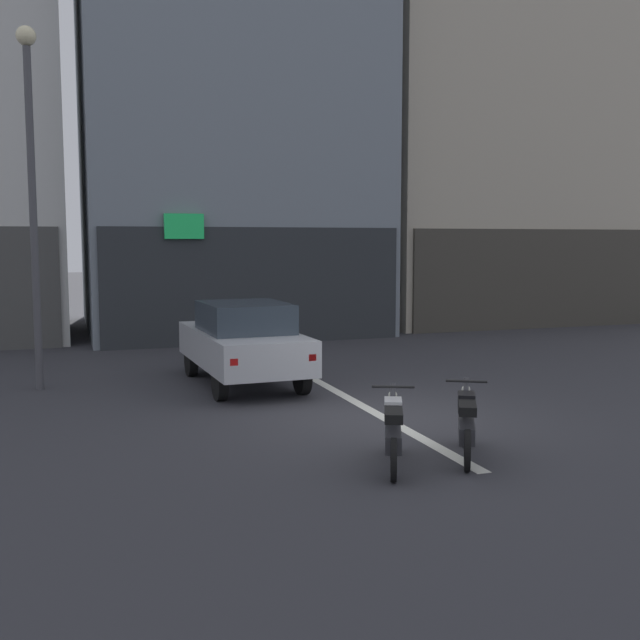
# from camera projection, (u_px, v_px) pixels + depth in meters

# --- Properties ---
(ground_plane) EXTENTS (120.00, 120.00, 0.00)m
(ground_plane) POSITION_uv_depth(u_px,v_px,m) (385.00, 418.00, 11.96)
(ground_plane) COLOR #333338
(lane_centre_line) EXTENTS (0.20, 18.00, 0.01)m
(lane_centre_line) POSITION_uv_depth(u_px,v_px,m) (282.00, 361.00, 17.60)
(lane_centre_line) COLOR silver
(lane_centre_line) RESTS_ON ground
(building_mid_block) EXTENTS (8.69, 9.37, 17.46)m
(building_mid_block) POSITION_uv_depth(u_px,v_px,m) (220.00, 57.00, 24.09)
(building_mid_block) COLOR gray
(building_mid_block) RESTS_ON ground
(building_far_right) EXTENTS (10.38, 8.09, 14.10)m
(building_far_right) POSITION_uv_depth(u_px,v_px,m) (489.00, 126.00, 27.50)
(building_far_right) COLOR #B2A893
(building_far_right) RESTS_ON ground
(car_silver_crossing_near) EXTENTS (1.90, 4.16, 1.64)m
(car_silver_crossing_near) POSITION_uv_depth(u_px,v_px,m) (243.00, 340.00, 14.66)
(car_silver_crossing_near) COLOR black
(car_silver_crossing_near) RESTS_ON ground
(street_lamp) EXTENTS (0.36, 0.36, 6.73)m
(street_lamp) POSITION_uv_depth(u_px,v_px,m) (31.00, 172.00, 13.85)
(street_lamp) COLOR #47474C
(street_lamp) RESTS_ON ground
(motorcycle_white_row_leftmost) EXTENTS (0.76, 1.56, 0.98)m
(motorcycle_white_row_leftmost) POSITION_uv_depth(u_px,v_px,m) (393.00, 431.00, 9.38)
(motorcycle_white_row_leftmost) COLOR black
(motorcycle_white_row_leftmost) RESTS_ON ground
(motorcycle_black_row_left_mid) EXTENTS (0.86, 1.50, 0.98)m
(motorcycle_black_row_left_mid) POSITION_uv_depth(u_px,v_px,m) (466.00, 423.00, 9.76)
(motorcycle_black_row_left_mid) COLOR black
(motorcycle_black_row_left_mid) RESTS_ON ground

